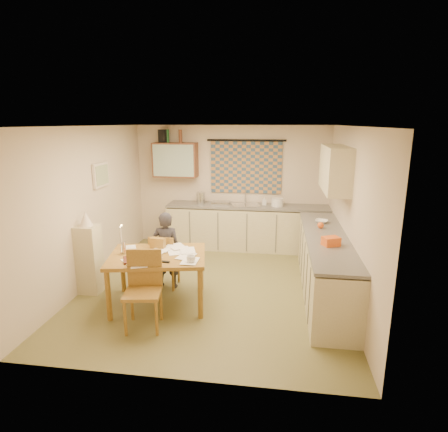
% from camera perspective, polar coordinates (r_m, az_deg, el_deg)
% --- Properties ---
extents(floor, '(4.00, 4.50, 0.02)m').
position_cam_1_polar(floor, '(6.10, -1.55, -10.77)').
color(floor, brown).
rests_on(floor, ground).
extents(ceiling, '(4.00, 4.50, 0.02)m').
position_cam_1_polar(ceiling, '(5.53, -1.73, 13.65)').
color(ceiling, white).
rests_on(ceiling, floor).
extents(wall_back, '(4.00, 0.02, 2.50)m').
position_cam_1_polar(wall_back, '(7.88, 1.18, 4.57)').
color(wall_back, beige).
rests_on(wall_back, floor).
extents(wall_front, '(4.00, 0.02, 2.50)m').
position_cam_1_polar(wall_front, '(3.57, -7.89, -7.40)').
color(wall_front, beige).
rests_on(wall_front, floor).
extents(wall_left, '(0.02, 4.50, 2.50)m').
position_cam_1_polar(wall_left, '(6.34, -19.85, 1.39)').
color(wall_left, beige).
rests_on(wall_left, floor).
extents(wall_right, '(0.02, 4.50, 2.50)m').
position_cam_1_polar(wall_right, '(5.70, 18.69, 0.14)').
color(wall_right, beige).
rests_on(wall_right, floor).
extents(window_blind, '(1.45, 0.03, 1.05)m').
position_cam_1_polar(window_blind, '(7.75, 3.38, 7.38)').
color(window_blind, '#33506C').
rests_on(window_blind, wall_back).
extents(curtain_rod, '(1.60, 0.04, 0.04)m').
position_cam_1_polar(curtain_rod, '(7.68, 3.43, 11.44)').
color(curtain_rod, black).
rests_on(curtain_rod, wall_back).
extents(wall_cabinet, '(0.90, 0.34, 0.70)m').
position_cam_1_polar(wall_cabinet, '(7.85, -7.41, 8.48)').
color(wall_cabinet, brown).
rests_on(wall_cabinet, wall_back).
extents(wall_cabinet_glass, '(0.84, 0.02, 0.64)m').
position_cam_1_polar(wall_cabinet_glass, '(7.69, -7.75, 8.35)').
color(wall_cabinet_glass, '#99B2A5').
rests_on(wall_cabinet_glass, wall_back).
extents(upper_cabinet_right, '(0.34, 1.30, 0.70)m').
position_cam_1_polar(upper_cabinet_right, '(6.10, 16.57, 6.91)').
color(upper_cabinet_right, '#C1B689').
rests_on(upper_cabinet_right, wall_right).
extents(framed_print, '(0.04, 0.50, 0.40)m').
position_cam_1_polar(framed_print, '(6.59, -18.26, 5.96)').
color(framed_print, beige).
rests_on(framed_print, wall_left).
extents(print_canvas, '(0.01, 0.42, 0.32)m').
position_cam_1_polar(print_canvas, '(6.58, -18.06, 5.97)').
color(print_canvas, beige).
rests_on(print_canvas, wall_left).
extents(counter_back, '(3.30, 0.62, 0.92)m').
position_cam_1_polar(counter_back, '(7.71, 3.67, -1.74)').
color(counter_back, '#C1B689').
rests_on(counter_back, floor).
extents(counter_right, '(0.62, 2.95, 0.92)m').
position_cam_1_polar(counter_right, '(5.89, 15.09, -7.31)').
color(counter_right, '#C1B689').
rests_on(counter_right, floor).
extents(stove, '(0.57, 0.57, 0.89)m').
position_cam_1_polar(stove, '(5.13, 16.14, -10.78)').
color(stove, white).
rests_on(stove, floor).
extents(sink, '(0.65, 0.57, 0.10)m').
position_cam_1_polar(sink, '(7.61, 3.30, 1.38)').
color(sink, silver).
rests_on(sink, counter_back).
extents(tap, '(0.03, 0.03, 0.28)m').
position_cam_1_polar(tap, '(7.75, 3.29, 2.97)').
color(tap, silver).
rests_on(tap, counter_back).
extents(dish_rack, '(0.37, 0.32, 0.06)m').
position_cam_1_polar(dish_rack, '(7.65, -0.49, 2.01)').
color(dish_rack, silver).
rests_on(dish_rack, counter_back).
extents(kettle, '(0.20, 0.20, 0.24)m').
position_cam_1_polar(kettle, '(7.71, -3.55, 2.75)').
color(kettle, silver).
rests_on(kettle, counter_back).
extents(mixing_bowl, '(0.25, 0.25, 0.16)m').
position_cam_1_polar(mixing_bowl, '(7.56, 8.14, 2.10)').
color(mixing_bowl, white).
rests_on(mixing_bowl, counter_back).
extents(soap_bottle, '(0.11, 0.11, 0.17)m').
position_cam_1_polar(soap_bottle, '(7.61, 6.15, 2.29)').
color(soap_bottle, white).
rests_on(soap_bottle, counter_back).
extents(bowl, '(0.31, 0.31, 0.05)m').
position_cam_1_polar(bowl, '(6.44, 14.63, -0.81)').
color(bowl, white).
rests_on(bowl, counter_right).
extents(orange_bag, '(0.27, 0.24, 0.12)m').
position_cam_1_polar(orange_bag, '(5.30, 15.99, -3.72)').
color(orange_bag, orange).
rests_on(orange_bag, counter_right).
extents(fruit_orange, '(0.10, 0.10, 0.10)m').
position_cam_1_polar(fruit_orange, '(6.11, 14.51, -1.38)').
color(fruit_orange, orange).
rests_on(fruit_orange, counter_right).
extents(speaker, '(0.18, 0.21, 0.26)m').
position_cam_1_polar(speaker, '(7.89, -9.19, 11.94)').
color(speaker, black).
rests_on(speaker, wall_cabinet).
extents(bottle_green, '(0.07, 0.07, 0.26)m').
position_cam_1_polar(bottle_green, '(7.86, -8.63, 11.95)').
color(bottle_green, '#195926').
rests_on(bottle_green, wall_cabinet).
extents(bottle_brown, '(0.08, 0.08, 0.26)m').
position_cam_1_polar(bottle_brown, '(7.79, -6.66, 12.00)').
color(bottle_brown, brown).
rests_on(bottle_brown, wall_cabinet).
extents(dining_table, '(1.49, 1.24, 0.75)m').
position_cam_1_polar(dining_table, '(5.49, -9.94, -9.45)').
color(dining_table, brown).
rests_on(dining_table, floor).
extents(chair_far, '(0.39, 0.39, 0.86)m').
position_cam_1_polar(chair_far, '(6.07, -8.94, -8.20)').
color(chair_far, brown).
rests_on(chair_far, floor).
extents(chair_near, '(0.51, 0.51, 0.99)m').
position_cam_1_polar(chair_near, '(4.98, -12.13, -13.08)').
color(chair_near, brown).
rests_on(chair_near, floor).
extents(person, '(0.48, 0.34, 1.23)m').
position_cam_1_polar(person, '(5.93, -8.77, -5.17)').
color(person, black).
rests_on(person, floor).
extents(shelf_stand, '(0.32, 0.30, 1.06)m').
position_cam_1_polar(shelf_stand, '(6.07, -19.83, -6.24)').
color(shelf_stand, '#C1B689').
rests_on(shelf_stand, floor).
extents(lampshade, '(0.20, 0.20, 0.22)m').
position_cam_1_polar(lampshade, '(5.89, -20.34, -0.39)').
color(lampshade, beige).
rests_on(lampshade, shelf_stand).
extents(letter_rack, '(0.23, 0.13, 0.16)m').
position_cam_1_polar(letter_rack, '(5.58, -10.04, -4.09)').
color(letter_rack, brown).
rests_on(letter_rack, dining_table).
extents(mug, '(0.18, 0.18, 0.09)m').
position_cam_1_polar(mug, '(4.99, -5.06, -6.57)').
color(mug, white).
rests_on(mug, dining_table).
extents(magazine, '(0.40, 0.41, 0.03)m').
position_cam_1_polar(magazine, '(5.19, -15.08, -6.57)').
color(magazine, maroon).
rests_on(magazine, dining_table).
extents(book, '(0.29, 0.32, 0.02)m').
position_cam_1_polar(book, '(5.32, -14.59, -6.08)').
color(book, orange).
rests_on(book, dining_table).
extents(orange_box, '(0.13, 0.10, 0.04)m').
position_cam_1_polar(orange_box, '(5.14, -13.78, -6.60)').
color(orange_box, orange).
rests_on(orange_box, dining_table).
extents(eyeglasses, '(0.13, 0.06, 0.02)m').
position_cam_1_polar(eyeglasses, '(5.05, -9.01, -6.91)').
color(eyeglasses, black).
rests_on(eyeglasses, dining_table).
extents(candle_holder, '(0.08, 0.08, 0.18)m').
position_cam_1_polar(candle_holder, '(5.46, -15.02, -4.67)').
color(candle_holder, silver).
rests_on(candle_holder, dining_table).
extents(candle, '(0.03, 0.03, 0.22)m').
position_cam_1_polar(candle, '(5.38, -15.47, -2.75)').
color(candle, white).
rests_on(candle, dining_table).
extents(candle_flame, '(0.02, 0.02, 0.02)m').
position_cam_1_polar(candle_flame, '(5.38, -15.35, -1.40)').
color(candle_flame, '#FFCC66').
rests_on(candle_flame, dining_table).
extents(papers, '(1.27, 1.09, 0.02)m').
position_cam_1_polar(papers, '(5.33, -9.02, -5.72)').
color(papers, white).
rests_on(papers, dining_table).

